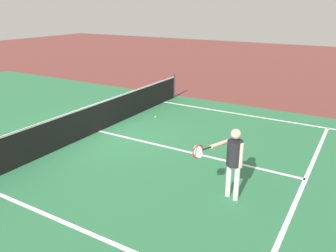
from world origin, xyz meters
TOP-DOWN VIEW (x-y plane):
  - ground_plane at (0.00, 0.00)m, footprint 60.00×60.00m
  - court_surface_inbounds at (0.00, 0.00)m, footprint 10.62×24.40m
  - line_sideline_right at (4.11, -5.95)m, footprint 0.10×11.89m
  - line_service_near at (0.00, -6.40)m, footprint 8.22×0.10m
  - line_center_service at (0.00, -3.20)m, footprint 0.10×6.40m
  - net at (0.00, 0.00)m, footprint 9.98×0.09m
  - player_near at (-1.68, -5.16)m, footprint 1.05×0.79m
  - tennis_ball_near_net at (2.12, -0.83)m, footprint 0.07×0.07m

SIDE VIEW (x-z plane):
  - ground_plane at x=0.00m, z-range 0.00..0.00m
  - court_surface_inbounds at x=0.00m, z-range 0.00..0.00m
  - line_sideline_right at x=4.11m, z-range 0.00..0.01m
  - line_service_near at x=0.00m, z-range 0.00..0.01m
  - line_center_service at x=0.00m, z-range 0.00..0.01m
  - tennis_ball_near_net at x=2.12m, z-range 0.00..0.07m
  - net at x=0.00m, z-range -0.04..1.03m
  - player_near at x=-1.68m, z-range 0.18..1.75m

